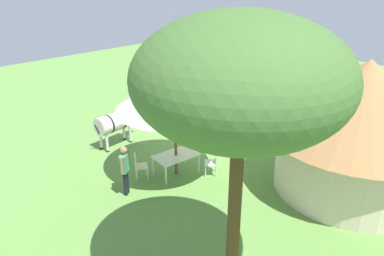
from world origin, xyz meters
The scene contains 13 objects.
ground_plane centered at (0.00, 0.00, 0.00)m, with size 36.00×36.00×0.00m, color #5F8D40.
thatched_hut centered at (-1.22, 5.84, 2.30)m, with size 5.66×5.66×4.28m.
shade_umbrella centered at (2.39, 1.36, 2.90)m, with size 3.89×3.89×3.37m.
patio_dining_table centered at (2.39, 1.36, 0.66)m, with size 1.57×1.04×0.74m.
patio_chair_west_end centered at (1.46, 2.24, 0.52)m, with size 0.61×0.61×0.90m.
patio_chair_east_end centered at (3.51, 0.73, 0.52)m, with size 0.58×0.59×0.90m.
guest_beside_umbrella centered at (4.37, 1.26, 1.01)m, with size 0.50×0.44×1.67m.
standing_watcher centered at (-1.17, -3.33, 1.00)m, with size 0.44×0.49×1.66m.
striped_lounge_chair centered at (-2.94, 0.37, 0.25)m, with size 0.61×0.87×0.58m.
zebra_nearest_camera centered at (-2.93, -1.79, 0.98)m, with size 2.33×0.77×1.51m.
zebra_by_umbrella centered at (-0.54, -0.59, 1.04)m, with size 1.18×2.12×1.58m.
zebra_toward_hut centered at (2.66, -1.99, 1.00)m, with size 2.21×0.88×1.54m.
acacia_tree_left_background centered at (4.85, 6.16, 4.95)m, with size 4.00×4.00×6.17m.
Camera 1 is at (9.98, 10.48, 6.92)m, focal length 36.48 mm.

